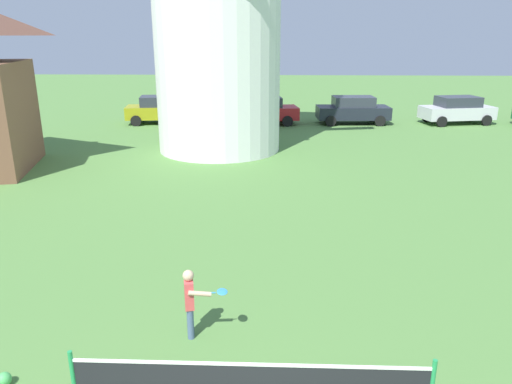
# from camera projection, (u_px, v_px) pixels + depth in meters

# --- Properties ---
(tennis_net) EXTENTS (4.66, 0.06, 1.10)m
(tennis_net) POSITION_uv_depth(u_px,v_px,m) (250.00, 383.00, 6.21)
(tennis_net) COLOR #238E4C
(tennis_net) RESTS_ON ground_plane
(player_far) EXTENTS (0.78, 0.41, 1.25)m
(player_far) POSITION_uv_depth(u_px,v_px,m) (191.00, 299.00, 8.13)
(player_far) COLOR slate
(player_far) RESTS_ON ground_plane
(stray_ball) EXTENTS (0.21, 0.21, 0.21)m
(stray_ball) POSITION_uv_depth(u_px,v_px,m) (4.00, 379.00, 7.14)
(stray_ball) COLOR #4CB259
(stray_ball) RESTS_ON ground_plane
(parked_car_mustard) EXTENTS (4.08, 2.30, 1.56)m
(parked_car_mustard) POSITION_uv_depth(u_px,v_px,m) (160.00, 109.00, 28.12)
(parked_car_mustard) COLOR #999919
(parked_car_mustard) RESTS_ON ground_plane
(parked_car_red) EXTENTS (4.59, 2.42, 1.56)m
(parked_car_red) POSITION_uv_depth(u_px,v_px,m) (259.00, 110.00, 27.72)
(parked_car_red) COLOR red
(parked_car_red) RESTS_ON ground_plane
(parked_car_black) EXTENTS (4.19, 2.06, 1.56)m
(parked_car_black) POSITION_uv_depth(u_px,v_px,m) (353.00, 110.00, 27.95)
(parked_car_black) COLOR #1E232D
(parked_car_black) RESTS_ON ground_plane
(parked_car_silver) EXTENTS (4.26, 2.48, 1.56)m
(parked_car_silver) POSITION_uv_depth(u_px,v_px,m) (457.00, 110.00, 27.94)
(parked_car_silver) COLOR silver
(parked_car_silver) RESTS_ON ground_plane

